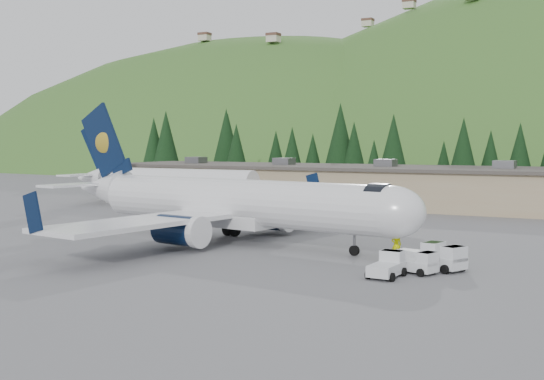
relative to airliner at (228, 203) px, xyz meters
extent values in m
plane|color=slate|center=(1.06, -0.16, -3.23)|extent=(600.00, 600.00, 0.00)
cylinder|color=white|center=(1.06, -0.16, 0.16)|extent=(28.20, 7.83, 3.75)
ellipsoid|color=white|center=(14.88, -2.22, 0.16)|extent=(5.38, 4.43, 3.75)
cylinder|color=black|center=(13.89, -2.07, 0.61)|extent=(1.84, 3.27, 3.09)
cone|color=white|center=(-15.73, 2.34, 0.56)|extent=(6.48, 4.59, 3.75)
cube|color=white|center=(0.07, -0.01, -1.41)|extent=(8.37, 4.34, 1.00)
cube|color=white|center=(-0.92, 0.14, -0.84)|extent=(10.43, 34.38, 0.35)
cube|color=#071633|center=(0.10, 17.14, 0.46)|extent=(2.02, 0.45, 2.87)
cube|color=#071633|center=(-4.90, -16.43, 0.46)|extent=(2.02, 0.45, 2.87)
cylinder|color=#071633|center=(0.92, 5.72, -1.68)|extent=(4.48, 2.89, 2.30)
cylinder|color=white|center=(2.80, 5.44, -1.68)|extent=(0.95, 2.50, 2.44)
cube|color=white|center=(0.92, 5.72, -1.14)|extent=(2.21, 0.57, 0.90)
cylinder|color=#071633|center=(-0.78, -5.74, -1.68)|extent=(4.48, 2.89, 2.30)
cylinder|color=white|center=(1.09, -6.02, -1.68)|extent=(0.95, 2.50, 2.44)
cube|color=white|center=(-0.78, -5.74, -1.14)|extent=(2.21, 0.57, 0.90)
cube|color=#071633|center=(-15.53, 2.31, 5.23)|extent=(6.15, 1.21, 7.33)
ellipsoid|color=gold|center=(-15.30, 2.48, 5.03)|extent=(1.98, 0.47, 1.98)
ellipsoid|color=gold|center=(-15.36, 2.09, 5.03)|extent=(1.98, 0.47, 1.98)
cube|color=#071633|center=(-12.96, 1.93, 2.64)|extent=(2.76, 0.65, 1.98)
cube|color=white|center=(-16.22, 2.42, 1.06)|extent=(4.41, 12.72, 0.22)
cylinder|color=slate|center=(11.92, -1.78, -2.33)|extent=(0.23, 0.23, 1.80)
cylinder|color=black|center=(11.92, -1.78, -2.85)|extent=(0.79, 0.39, 0.76)
cylinder|color=slate|center=(-1.51, 2.95, -2.23)|extent=(0.27, 0.27, 2.00)
cylinder|color=black|center=(-1.11, 2.89, -2.68)|extent=(1.14, 0.51, 1.10)
cylinder|color=black|center=(-1.90, 3.01, -2.68)|extent=(1.14, 0.51, 1.10)
cylinder|color=slate|center=(-2.30, -2.38, -2.23)|extent=(0.27, 0.27, 2.00)
cylinder|color=black|center=(-1.91, -2.44, -2.68)|extent=(1.14, 0.51, 1.10)
cylinder|color=black|center=(-2.70, -2.32, -2.68)|extent=(1.14, 0.51, 1.10)
cylinder|color=white|center=(-20.94, 21.84, -0.03)|extent=(22.00, 3.60, 3.60)
cone|color=white|center=(-34.94, 21.84, 0.17)|extent=(5.00, 3.60, 3.60)
cube|color=#071633|center=(-33.94, 21.84, 4.77)|extent=(5.82, 0.28, 6.89)
cube|color=white|center=(-34.94, 21.84, 0.77)|extent=(2.40, 11.00, 0.20)
cube|color=silver|center=(17.23, -3.66, -2.64)|extent=(3.52, 2.33, 0.75)
cube|color=silver|center=(18.28, -3.91, -1.99)|extent=(1.40, 1.72, 0.97)
cube|color=black|center=(18.28, -3.91, -1.56)|extent=(1.27, 1.59, 0.11)
cylinder|color=black|center=(18.48, -3.07, -2.93)|extent=(0.64, 0.37, 0.60)
cylinder|color=black|center=(18.07, -4.75, -2.93)|extent=(0.64, 0.37, 0.60)
cylinder|color=black|center=(16.39, -2.57, -2.93)|extent=(0.64, 0.37, 0.60)
cylinder|color=black|center=(15.98, -4.24, -2.93)|extent=(0.64, 0.37, 0.60)
cube|color=silver|center=(18.92, -4.49, -2.65)|extent=(3.55, 2.82, 0.74)
cube|color=silver|center=(19.87, -4.95, -2.02)|extent=(1.60, 1.79, 0.95)
cube|color=black|center=(19.87, -4.95, -1.59)|extent=(1.46, 1.65, 0.11)
cylinder|color=black|center=(20.25, -4.19, -2.94)|extent=(0.63, 0.47, 0.59)
cylinder|color=black|center=(19.50, -5.71, -2.94)|extent=(0.63, 0.47, 0.59)
cylinder|color=black|center=(18.35, -3.27, -2.94)|extent=(0.63, 0.47, 0.59)
cylinder|color=black|center=(17.60, -4.79, -2.94)|extent=(0.63, 0.47, 0.59)
cube|color=silver|center=(16.59, -8.54, -2.70)|extent=(1.64, 3.00, 0.68)
cube|color=silver|center=(16.65, -7.57, -2.11)|extent=(1.42, 1.06, 0.87)
cube|color=black|center=(16.65, -7.57, -1.72)|extent=(1.32, 0.95, 0.10)
cylinder|color=black|center=(15.87, -7.52, -2.96)|extent=(0.25, 0.56, 0.54)
cylinder|color=black|center=(17.42, -7.62, -2.96)|extent=(0.25, 0.56, 0.54)
cylinder|color=black|center=(15.75, -9.46, -2.96)|extent=(0.25, 0.56, 0.54)
cylinder|color=black|center=(17.30, -9.56, -2.96)|extent=(0.25, 0.56, 0.54)
cube|color=tan|center=(-3.94, 37.84, -0.83)|extent=(70.00, 16.00, 4.80)
cube|color=#47423D|center=(-3.94, 37.84, 1.72)|extent=(71.00, 17.00, 0.40)
cube|color=slate|center=(-28.94, 37.84, 2.37)|extent=(2.50, 2.50, 1.00)
cube|color=slate|center=(-13.94, 37.84, 2.37)|extent=(2.50, 2.50, 1.00)
cube|color=slate|center=(1.06, 37.84, 2.37)|extent=(2.50, 2.50, 1.00)
cube|color=slate|center=(16.06, 37.84, 2.37)|extent=(2.50, 2.50, 1.00)
cube|color=silver|center=(17.75, -6.32, -2.73)|extent=(3.02, 2.16, 0.64)
cube|color=silver|center=(18.61, -6.60, -2.19)|extent=(1.27, 1.50, 0.82)
cube|color=black|center=(18.61, -6.60, -1.82)|extent=(1.15, 1.38, 0.09)
cylinder|color=black|center=(18.85, -5.91, -2.98)|extent=(0.55, 0.35, 0.51)
cylinder|color=black|center=(18.38, -7.29, -2.98)|extent=(0.55, 0.35, 0.51)
cylinder|color=black|center=(17.12, -5.34, -2.98)|extent=(0.55, 0.35, 0.51)
cylinder|color=black|center=(16.66, -6.72, -2.98)|extent=(0.55, 0.35, 0.51)
imported|color=#F0FF00|center=(14.96, -1.35, -2.28)|extent=(0.81, 0.67, 1.91)
cone|color=black|center=(-59.23, 65.72, 1.58)|extent=(3.53, 3.53, 7.21)
cone|color=black|center=(-54.72, 62.38, 2.24)|extent=(4.01, 4.01, 8.20)
cone|color=black|center=(-49.60, 54.30, 4.17)|extent=(5.43, 5.43, 11.10)
cone|color=black|center=(-46.55, 53.96, 4.86)|extent=(5.93, 5.93, 12.13)
cone|color=black|center=(-41.52, 67.53, 4.80)|extent=(5.89, 5.89, 12.05)
cone|color=black|center=(-37.09, 59.78, 5.10)|extent=(6.11, 6.11, 12.49)
cone|color=black|center=(-32.50, 55.73, 3.41)|extent=(4.87, 4.87, 9.97)
cone|color=black|center=(-28.28, 62.82, 2.76)|extent=(4.39, 4.39, 8.98)
cone|color=black|center=(-23.71, 60.32, 3.07)|extent=(4.62, 4.62, 9.45)
cone|color=black|center=(-20.41, 61.90, 2.43)|extent=(4.15, 4.15, 8.49)
cone|color=black|center=(-15.21, 61.97, 5.42)|extent=(6.34, 6.34, 12.98)
cone|color=black|center=(-12.37, 61.16, 3.55)|extent=(4.97, 4.97, 10.17)
cone|color=black|center=(-6.70, 55.26, 1.77)|extent=(3.67, 3.67, 7.50)
cone|color=black|center=(-3.72, 55.90, 4.09)|extent=(5.37, 5.37, 10.99)
cone|color=black|center=(1.91, 65.48, 1.68)|extent=(3.60, 3.60, 7.37)
cone|color=black|center=(6.17, 60.61, 3.76)|extent=(5.12, 5.12, 10.48)
cone|color=black|center=(9.81, 63.51, 2.63)|extent=(4.30, 4.30, 8.80)
cone|color=black|center=(14.34, 62.64, 3.28)|extent=(4.77, 4.77, 9.76)
ellipsoid|color=#356320|center=(-88.94, 169.84, -78.23)|extent=(336.00, 240.00, 240.00)
camera|label=1|loc=(29.71, -48.31, 5.05)|focal=45.00mm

